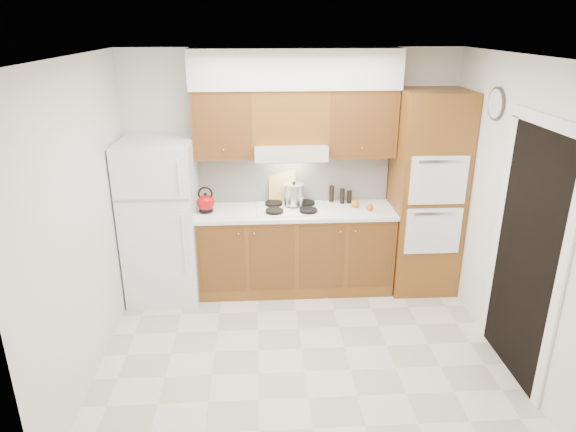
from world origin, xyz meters
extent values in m
plane|color=beige|center=(0.00, 0.00, 0.00)|extent=(3.60, 3.60, 0.00)
plane|color=white|center=(0.00, 0.00, 2.60)|extent=(3.60, 3.60, 0.00)
cube|color=silver|center=(0.00, 1.50, 1.30)|extent=(3.60, 0.02, 2.60)
cube|color=silver|center=(-1.80, 0.00, 1.30)|extent=(0.02, 3.00, 2.60)
cube|color=silver|center=(1.80, 0.00, 1.30)|extent=(0.02, 3.00, 2.60)
cube|color=white|center=(-1.41, 1.14, 0.86)|extent=(0.75, 0.72, 1.72)
cube|color=brown|center=(0.02, 1.20, 0.45)|extent=(2.11, 0.60, 0.90)
cube|color=white|center=(0.03, 1.19, 0.92)|extent=(2.13, 0.62, 0.04)
cube|color=white|center=(0.02, 1.49, 1.22)|extent=(2.11, 0.03, 0.56)
cube|color=brown|center=(1.44, 1.18, 1.10)|extent=(0.70, 0.65, 2.20)
cube|color=brown|center=(-0.71, 1.33, 1.85)|extent=(0.63, 0.33, 0.70)
cube|color=brown|center=(0.72, 1.33, 1.85)|extent=(0.73, 0.33, 0.70)
cube|color=silver|center=(-0.02, 1.27, 1.57)|extent=(0.75, 0.45, 0.15)
cube|color=brown|center=(-0.02, 1.33, 1.92)|extent=(0.75, 0.33, 0.55)
cube|color=silver|center=(0.03, 1.32, 2.40)|extent=(2.13, 0.36, 0.40)
cube|color=white|center=(-0.02, 1.21, 0.95)|extent=(0.74, 0.50, 0.01)
cube|color=black|center=(1.79, -0.35, 1.05)|extent=(0.02, 0.90, 2.10)
cylinder|color=#3F3833|center=(1.79, 0.55, 2.15)|extent=(0.02, 0.30, 0.30)
sphere|color=#990B0B|center=(-0.93, 1.17, 1.04)|extent=(0.20, 0.20, 0.18)
cube|color=tan|center=(-0.10, 1.45, 1.14)|extent=(0.30, 0.11, 0.39)
cylinder|color=silver|center=(0.02, 1.29, 1.08)|extent=(0.27, 0.27, 0.22)
cylinder|color=black|center=(0.45, 1.44, 1.03)|extent=(0.06, 0.06, 0.18)
cylinder|color=black|center=(0.56, 1.37, 1.02)|extent=(0.07, 0.07, 0.17)
cylinder|color=black|center=(0.64, 1.37, 1.01)|extent=(0.06, 0.06, 0.15)
sphere|color=#FF500D|center=(0.82, 1.12, 0.98)|extent=(0.09, 0.09, 0.07)
sphere|color=orange|center=(0.68, 1.23, 0.98)|extent=(0.10, 0.10, 0.09)
camera|label=1|loc=(-0.36, -4.00, 2.84)|focal=32.00mm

